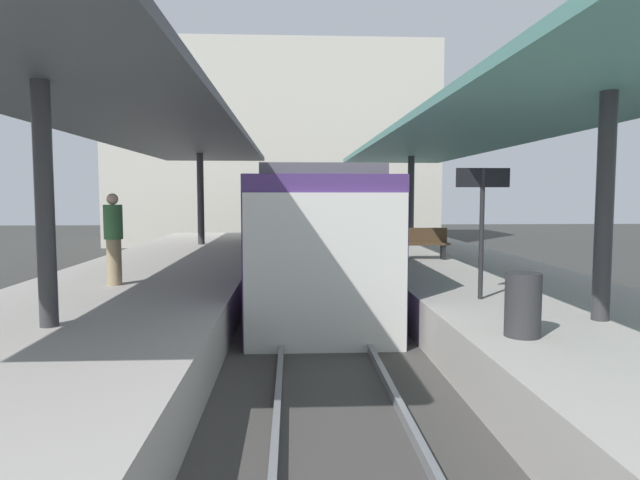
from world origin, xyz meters
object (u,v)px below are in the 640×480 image
platform_bench (423,242)px  passenger_near_bench (114,237)px  commuter_train (311,231)px  platform_sign (482,203)px  litter_bin (523,305)px

platform_bench → passenger_near_bench: passenger_near_bench is taller
commuter_train → platform_sign: size_ratio=6.44×
platform_sign → litter_bin: 2.80m
platform_bench → passenger_near_bench: size_ratio=0.78×
platform_sign → commuter_train: bearing=111.4°
litter_bin → passenger_near_bench: 7.70m
platform_bench → litter_bin: 8.45m
commuter_train → litter_bin: 9.55m
platform_sign → platform_bench: bearing=86.0°
platform_sign → passenger_near_bench: bearing=164.7°
platform_bench → passenger_near_bench: (-7.09, -4.09, 0.47)m
litter_bin → platform_sign: bearing=82.6°
platform_bench → litter_bin: (-0.74, -8.42, -0.06)m
commuter_train → litter_bin: bearing=-75.9°
platform_bench → passenger_near_bench: bearing=-150.0°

